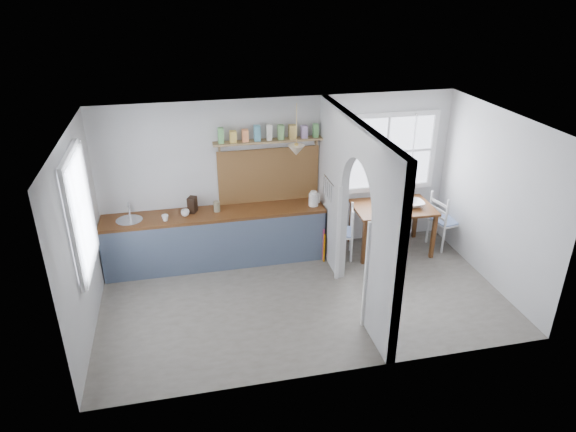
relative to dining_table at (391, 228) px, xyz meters
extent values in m
cube|color=slate|center=(-1.80, -1.09, -0.41)|extent=(5.80, 3.20, 0.01)
cube|color=#BBBBBB|center=(-1.80, -1.09, 2.19)|extent=(5.80, 3.20, 0.01)
cube|color=#BBBBBB|center=(-1.80, 0.51, 0.89)|extent=(5.80, 0.01, 2.60)
cube|color=#BBBBBB|center=(-1.80, -2.69, 0.89)|extent=(5.80, 0.01, 2.60)
cube|color=#BBBBBB|center=(-4.70, -1.09, 0.89)|extent=(0.01, 3.20, 2.60)
cube|color=#BBBBBB|center=(1.10, -1.09, 0.89)|extent=(0.01, 3.20, 2.60)
cube|color=#BBBBBB|center=(-1.10, -2.29, 0.89)|extent=(0.12, 0.80, 2.60)
cube|color=#BBBBBB|center=(-1.10, -0.09, 0.89)|extent=(0.12, 1.20, 2.60)
cube|color=#BBBBBB|center=(-1.10, -1.29, 1.67)|extent=(0.12, 1.20, 1.05)
cube|color=#562F16|center=(-2.93, 0.21, 0.47)|extent=(3.50, 0.60, 0.05)
cube|color=slate|center=(-2.93, -0.08, 0.02)|extent=(3.50, 0.03, 0.85)
cube|color=black|center=(-2.93, 0.26, 0.02)|extent=(3.46, 0.45, 0.85)
cylinder|color=silver|center=(-4.23, 0.21, 0.48)|extent=(0.40, 0.40, 0.02)
cube|color=brown|center=(-2.00, 0.48, 0.94)|extent=(1.65, 0.03, 0.90)
cube|color=olive|center=(-2.00, 0.40, 1.54)|extent=(1.75, 0.20, 0.03)
cube|color=#4E964A|center=(-2.75, 0.40, 1.65)|extent=(0.09, 0.09, 0.18)
cube|color=#B29134|center=(-2.56, 0.40, 1.65)|extent=(0.09, 0.09, 0.18)
cube|color=#D3713A|center=(-2.38, 0.40, 1.65)|extent=(0.09, 0.09, 0.18)
cube|color=teal|center=(-2.19, 0.40, 1.65)|extent=(0.09, 0.09, 0.18)
cube|color=#B7B3A7|center=(-2.00, 0.40, 1.65)|extent=(0.09, 0.09, 0.18)
cube|color=#538845|center=(-1.82, 0.40, 1.65)|extent=(0.09, 0.09, 0.18)
cube|color=#A38439|center=(-1.63, 0.40, 1.65)|extent=(0.09, 0.09, 0.18)
cube|color=#8E74A4|center=(-1.44, 0.40, 1.65)|extent=(0.09, 0.09, 0.18)
cube|color=#4E964A|center=(-1.26, 0.40, 1.65)|extent=(0.09, 0.09, 0.18)
cone|color=beige|center=(-1.65, 0.06, 1.47)|extent=(0.26, 0.26, 0.16)
cylinder|color=silver|center=(-1.19, -0.19, 1.04)|extent=(0.02, 0.50, 0.02)
imported|color=white|center=(-3.69, 0.07, 0.54)|extent=(0.11, 0.11, 0.10)
imported|color=white|center=(-3.38, 0.18, 0.54)|extent=(0.13, 0.13, 0.10)
cube|color=black|center=(-3.26, 0.30, 0.62)|extent=(0.17, 0.19, 0.25)
cylinder|color=#736B50|center=(-2.89, 0.25, 0.58)|extent=(0.13, 0.13, 0.17)
cube|color=#C43568|center=(-1.22, -0.10, -0.13)|extent=(0.02, 0.03, 0.59)
cube|color=#BD6702|center=(-1.22, -0.15, -0.16)|extent=(0.02, 0.03, 0.51)
imported|color=silver|center=(0.33, -0.05, 0.45)|extent=(0.35, 0.35, 0.08)
imported|color=#539D54|center=(-0.21, -0.11, 0.46)|extent=(0.13, 0.13, 0.10)
cylinder|color=black|center=(-0.29, -0.04, 0.42)|extent=(0.24, 0.24, 0.02)
imported|color=#452A54|center=(0.11, 0.26, 0.50)|extent=(0.22, 0.22, 0.18)
camera|label=1|loc=(-3.37, -7.20, 3.90)|focal=32.00mm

